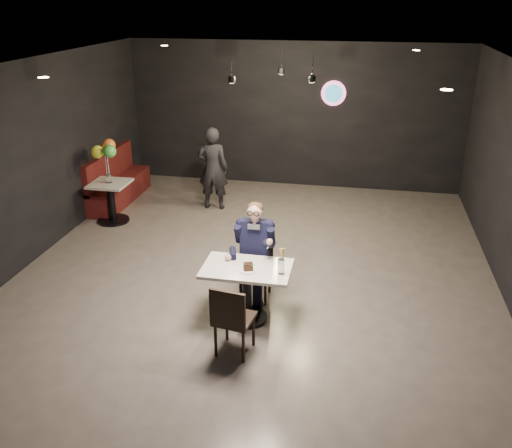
% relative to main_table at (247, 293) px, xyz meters
% --- Properties ---
extents(floor, '(9.00, 9.00, 0.00)m').
position_rel_main_table_xyz_m(floor, '(-0.13, 0.91, -0.38)').
color(floor, slate).
rests_on(floor, ground).
extents(wall_sign, '(0.50, 0.06, 0.50)m').
position_rel_main_table_xyz_m(wall_sign, '(0.67, 5.38, 1.62)').
color(wall_sign, pink).
rests_on(wall_sign, floor).
extents(pendant_lights, '(1.40, 1.20, 0.36)m').
position_rel_main_table_xyz_m(pendant_lights, '(-0.13, 2.91, 2.51)').
color(pendant_lights, black).
rests_on(pendant_lights, floor).
extents(main_table, '(1.10, 0.70, 0.75)m').
position_rel_main_table_xyz_m(main_table, '(0.00, 0.00, 0.00)').
color(main_table, silver).
rests_on(main_table, floor).
extents(chair_far, '(0.42, 0.46, 0.92)m').
position_rel_main_table_xyz_m(chair_far, '(0.00, 0.55, 0.09)').
color(chair_far, black).
rests_on(chair_far, floor).
extents(chair_near, '(0.48, 0.52, 0.92)m').
position_rel_main_table_xyz_m(chair_near, '(0.00, -0.69, 0.09)').
color(chair_near, black).
rests_on(chair_near, floor).
extents(seated_man, '(0.60, 0.80, 1.44)m').
position_rel_main_table_xyz_m(seated_man, '(0.00, 0.55, 0.34)').
color(seated_man, black).
rests_on(seated_man, floor).
extents(dessert_plate, '(0.25, 0.25, 0.01)m').
position_rel_main_table_xyz_m(dessert_plate, '(0.03, -0.07, 0.38)').
color(dessert_plate, white).
rests_on(dessert_plate, main_table).
extents(cake_slice, '(0.14, 0.12, 0.08)m').
position_rel_main_table_xyz_m(cake_slice, '(0.04, -0.08, 0.43)').
color(cake_slice, black).
rests_on(cake_slice, dessert_plate).
extents(mint_leaf, '(0.07, 0.04, 0.01)m').
position_rel_main_table_xyz_m(mint_leaf, '(0.09, -0.10, 0.47)').
color(mint_leaf, '#2E8D33').
rests_on(mint_leaf, cake_slice).
extents(sundae_glass, '(0.08, 0.08, 0.19)m').
position_rel_main_table_xyz_m(sundae_glass, '(0.44, -0.08, 0.47)').
color(sundae_glass, silver).
rests_on(sundae_glass, main_table).
extents(wafer_cone, '(0.09, 0.09, 0.14)m').
position_rel_main_table_xyz_m(wafer_cone, '(0.45, -0.07, 0.63)').
color(wafer_cone, tan).
rests_on(wafer_cone, sundae_glass).
extents(booth_bench, '(0.50, 2.00, 1.00)m').
position_rel_main_table_xyz_m(booth_bench, '(-3.38, 3.69, 0.12)').
color(booth_bench, '#400E0D').
rests_on(booth_bench, floor).
extents(side_table, '(0.66, 0.66, 0.82)m').
position_rel_main_table_xyz_m(side_table, '(-3.08, 2.69, 0.04)').
color(side_table, silver).
rests_on(side_table, floor).
extents(balloon_vase, '(0.10, 0.10, 0.15)m').
position_rel_main_table_xyz_m(balloon_vase, '(-3.08, 2.69, 0.45)').
color(balloon_vase, silver).
rests_on(balloon_vase, side_table).
extents(balloon_bunch, '(0.42, 0.42, 0.69)m').
position_rel_main_table_xyz_m(balloon_bunch, '(-3.08, 2.69, 0.87)').
color(balloon_bunch, yellow).
rests_on(balloon_bunch, balloon_vase).
extents(passerby, '(0.60, 0.40, 1.59)m').
position_rel_main_table_xyz_m(passerby, '(-1.44, 3.71, 0.42)').
color(passerby, black).
rests_on(passerby, floor).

